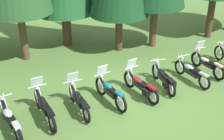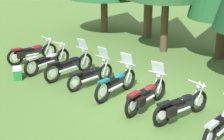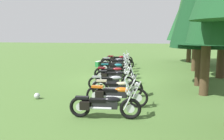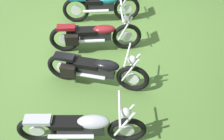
# 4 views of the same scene
# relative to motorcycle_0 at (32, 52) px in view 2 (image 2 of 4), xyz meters

# --- Properties ---
(ground_plane) EXTENTS (80.00, 80.00, 0.00)m
(ground_plane) POSITION_rel_motorcycle_0_xyz_m (6.46, 0.64, -0.46)
(ground_plane) COLOR #4C7033
(motorcycle_0) EXTENTS (0.77, 2.31, 1.02)m
(motorcycle_0) POSITION_rel_motorcycle_0_xyz_m (0.00, 0.00, 0.00)
(motorcycle_0) COLOR black
(motorcycle_0) RESTS_ON ground_plane
(motorcycle_1) EXTENTS (0.79, 2.40, 1.02)m
(motorcycle_1) POSITION_rel_motorcycle_0_xyz_m (1.41, -0.03, -0.01)
(motorcycle_1) COLOR black
(motorcycle_1) RESTS_ON ground_plane
(motorcycle_2) EXTENTS (0.67, 2.43, 1.40)m
(motorcycle_2) POSITION_rel_motorcycle_0_xyz_m (2.60, 0.25, 0.03)
(motorcycle_2) COLOR black
(motorcycle_2) RESTS_ON ground_plane
(motorcycle_3) EXTENTS (0.76, 2.16, 1.35)m
(motorcycle_3) POSITION_rel_motorcycle_0_xyz_m (3.88, 0.31, -0.00)
(motorcycle_3) COLOR black
(motorcycle_3) RESTS_ON ground_plane
(motorcycle_4) EXTENTS (0.76, 2.18, 1.39)m
(motorcycle_4) POSITION_rel_motorcycle_0_xyz_m (5.15, 0.43, 0.03)
(motorcycle_4) COLOR black
(motorcycle_4) RESTS_ON ground_plane
(motorcycle_5) EXTENTS (0.86, 2.25, 1.38)m
(motorcycle_5) POSITION_rel_motorcycle_0_xyz_m (6.49, 0.47, 0.01)
(motorcycle_5) COLOR black
(motorcycle_5) RESTS_ON ground_plane
(motorcycle_6) EXTENTS (0.69, 2.24, 1.00)m
(motorcycle_6) POSITION_rel_motorcycle_0_xyz_m (7.66, 0.71, -0.01)
(motorcycle_6) COLOR black
(motorcycle_6) RESTS_ON ground_plane
(motorcycle_7) EXTENTS (0.70, 2.22, 0.99)m
(motorcycle_7) POSITION_rel_motorcycle_0_xyz_m (9.07, 0.77, -0.01)
(motorcycle_7) COLOR black
(motorcycle_7) RESTS_ON ground_plane
(picnic_cooler) EXTENTS (0.67, 0.55, 0.43)m
(picnic_cooler) POSITION_rel_motorcycle_0_xyz_m (1.45, -1.40, -0.24)
(picnic_cooler) COLOR #1E7233
(picnic_cooler) RESTS_ON ground_plane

